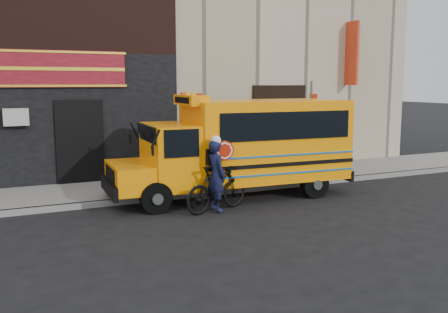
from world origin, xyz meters
name	(u,v)px	position (x,y,z in m)	size (l,w,h in m)	color
ground	(252,217)	(0.00, 0.00, 0.00)	(120.00, 120.00, 0.00)	black
curb	(210,193)	(0.00, 2.60, 0.07)	(40.00, 0.20, 0.15)	gray
sidewalk	(192,183)	(0.00, 4.10, 0.07)	(40.00, 3.00, 0.15)	slate
building	(134,12)	(-0.04, 10.45, 6.13)	(20.00, 10.70, 12.00)	tan
school_bus	(244,144)	(0.85, 2.11, 1.51)	(6.99, 2.51, 2.92)	black
sign_pole	(311,127)	(3.81, 3.12, 1.81)	(0.13, 0.27, 3.30)	#49514B
bicycle	(217,188)	(-0.55, 0.88, 0.59)	(0.56, 1.98, 1.19)	black
cyclist	(216,177)	(-0.60, 0.80, 0.89)	(0.65, 0.43, 1.79)	black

